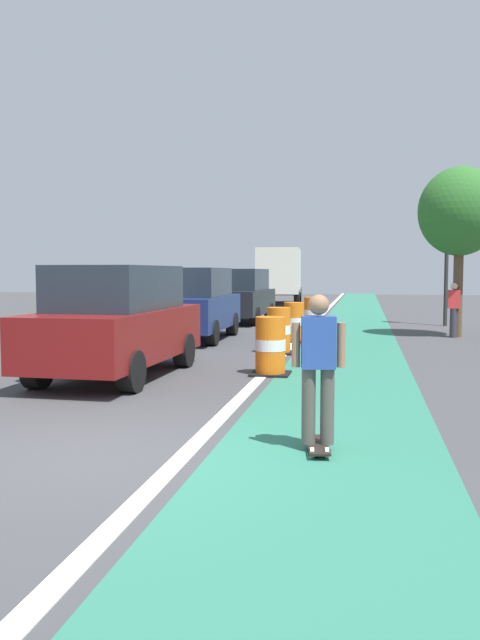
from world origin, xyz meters
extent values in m
plane|color=#424244|center=(0.00, 0.00, 0.00)|extent=(100.00, 100.00, 0.00)
cube|color=#2D755B|center=(2.40, 12.00, 0.00)|extent=(2.50, 80.00, 0.01)
cube|color=silver|center=(0.90, 12.00, 0.01)|extent=(0.20, 80.00, 0.01)
cube|color=black|center=(2.27, 0.68, 0.07)|extent=(0.33, 0.82, 0.02)
cylinder|color=silver|center=(2.38, 0.43, 0.06)|extent=(0.06, 0.11, 0.11)
cylinder|color=silver|center=(2.23, 0.41, 0.06)|extent=(0.06, 0.11, 0.11)
cylinder|color=silver|center=(2.31, 0.95, 0.06)|extent=(0.06, 0.11, 0.11)
cylinder|color=silver|center=(2.15, 0.93, 0.06)|extent=(0.06, 0.11, 0.11)
cylinder|color=#514C47|center=(2.37, 0.70, 0.49)|extent=(0.15, 0.15, 0.82)
cylinder|color=#514C47|center=(2.17, 0.67, 0.49)|extent=(0.15, 0.15, 0.82)
cube|color=#2D4CA5|center=(2.27, 0.68, 1.18)|extent=(0.39, 0.27, 0.56)
cylinder|color=#9E7051|center=(2.50, 0.72, 1.15)|extent=(0.09, 0.09, 0.48)
cylinder|color=#9E7051|center=(2.03, 0.65, 1.15)|extent=(0.09, 0.09, 0.48)
sphere|color=#9E7051|center=(2.27, 0.68, 1.58)|extent=(0.22, 0.22, 0.22)
cube|color=maroon|center=(-1.69, 4.93, 0.79)|extent=(1.95, 4.64, 0.90)
cube|color=#232D38|center=(-1.69, 4.93, 1.64)|extent=(1.69, 2.89, 0.80)
cylinder|color=black|center=(-2.47, 6.37, 0.34)|extent=(0.30, 0.69, 0.68)
cylinder|color=black|center=(-0.83, 6.33, 0.34)|extent=(0.30, 0.69, 0.68)
cylinder|color=black|center=(-2.54, 3.52, 0.34)|extent=(0.30, 0.69, 0.68)
cylinder|color=black|center=(-0.90, 3.48, 0.34)|extent=(0.30, 0.69, 0.68)
cube|color=navy|center=(-1.99, 11.51, 0.79)|extent=(1.91, 4.63, 0.90)
cube|color=#232D38|center=(-1.99, 11.51, 1.64)|extent=(1.66, 2.88, 0.80)
cylinder|color=black|center=(-2.83, 12.92, 0.34)|extent=(0.29, 0.68, 0.68)
cylinder|color=black|center=(-1.19, 12.95, 0.34)|extent=(0.29, 0.68, 0.68)
cylinder|color=black|center=(-2.79, 10.07, 0.34)|extent=(0.29, 0.68, 0.68)
cylinder|color=black|center=(-1.15, 10.10, 0.34)|extent=(0.29, 0.68, 0.68)
cube|color=black|center=(-1.85, 17.86, 0.79)|extent=(1.98, 4.65, 0.90)
cube|color=#232D38|center=(-1.85, 17.86, 1.64)|extent=(1.71, 2.90, 0.80)
cylinder|color=black|center=(-2.62, 19.31, 0.34)|extent=(0.30, 0.69, 0.68)
cylinder|color=black|center=(-0.99, 19.26, 0.34)|extent=(0.30, 0.69, 0.68)
cylinder|color=black|center=(-2.71, 16.46, 0.34)|extent=(0.30, 0.69, 0.68)
cylinder|color=black|center=(-1.07, 16.41, 0.34)|extent=(0.30, 0.69, 0.68)
cylinder|color=orange|center=(1.03, 5.70, 0.25)|extent=(0.56, 0.56, 0.42)
cylinder|color=white|center=(1.03, 5.70, 0.57)|extent=(0.57, 0.57, 0.21)
cylinder|color=orange|center=(1.03, 5.70, 0.88)|extent=(0.56, 0.56, 0.42)
cube|color=black|center=(1.03, 5.70, 0.02)|extent=(0.73, 0.73, 0.04)
cylinder|color=orange|center=(0.76, 8.89, 0.25)|extent=(0.56, 0.56, 0.42)
cylinder|color=white|center=(0.76, 8.89, 0.57)|extent=(0.57, 0.57, 0.21)
cylinder|color=orange|center=(0.76, 8.89, 0.88)|extent=(0.56, 0.56, 0.42)
cube|color=black|center=(0.76, 8.89, 0.02)|extent=(0.73, 0.73, 0.04)
cylinder|color=orange|center=(0.85, 11.48, 0.25)|extent=(0.56, 0.56, 0.42)
cylinder|color=white|center=(0.85, 11.48, 0.57)|extent=(0.57, 0.57, 0.21)
cylinder|color=orange|center=(0.85, 11.48, 0.88)|extent=(0.56, 0.56, 0.42)
cube|color=black|center=(0.85, 11.48, 0.02)|extent=(0.73, 0.73, 0.04)
cylinder|color=orange|center=(1.06, 15.22, 0.25)|extent=(0.56, 0.56, 0.42)
cylinder|color=white|center=(1.06, 15.22, 0.57)|extent=(0.57, 0.57, 0.21)
cylinder|color=orange|center=(1.06, 15.22, 0.88)|extent=(0.56, 0.56, 0.42)
cube|color=black|center=(1.06, 15.22, 0.02)|extent=(0.73, 0.73, 0.04)
cube|color=silver|center=(-2.04, 30.55, 1.98)|extent=(2.71, 5.76, 2.50)
cube|color=#B21E19|center=(-2.33, 34.38, 1.53)|extent=(2.34, 2.06, 2.10)
cylinder|color=black|center=(-3.34, 34.11, 0.48)|extent=(0.37, 0.98, 0.96)
cylinder|color=black|center=(-1.29, 34.26, 0.48)|extent=(0.37, 0.98, 0.96)
cylinder|color=black|center=(-2.96, 29.07, 0.48)|extent=(0.37, 0.98, 0.96)
cylinder|color=black|center=(-0.91, 29.23, 0.48)|extent=(0.37, 0.98, 0.96)
cylinder|color=#2D2D2D|center=(5.60, 17.77, 2.10)|extent=(0.14, 0.14, 4.20)
cube|color=black|center=(5.60, 17.77, 4.65)|extent=(0.32, 0.32, 0.90)
sphere|color=red|center=(5.77, 17.77, 4.91)|extent=(0.16, 0.16, 0.16)
sphere|color=green|center=(5.77, 17.77, 4.39)|extent=(0.16, 0.16, 0.16)
cylinder|color=#33333D|center=(5.32, 13.50, 0.43)|extent=(0.20, 0.20, 0.86)
cube|color=red|center=(5.32, 13.50, 1.13)|extent=(0.34, 0.20, 0.54)
sphere|color=beige|center=(5.32, 13.50, 1.51)|extent=(0.20, 0.20, 0.20)
cylinder|color=brown|center=(5.46, 13.74, 1.30)|extent=(0.28, 0.28, 2.60)
ellipsoid|color=#2D6B28|center=(5.46, 13.74, 3.70)|extent=(2.40, 2.40, 2.60)
camera|label=1|loc=(2.74, -6.17, 1.93)|focal=36.17mm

